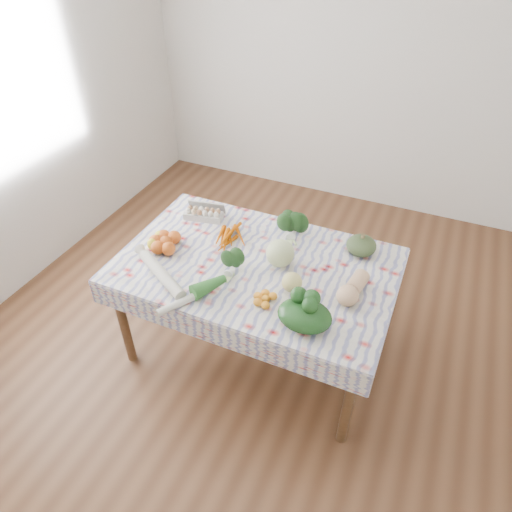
# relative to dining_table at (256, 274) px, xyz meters

# --- Properties ---
(ground) EXTENTS (4.50, 4.50, 0.00)m
(ground) POSITION_rel_dining_table_xyz_m (0.00, 0.00, -0.68)
(ground) COLOR #502F1B
(ground) RESTS_ON ground
(wall_back) EXTENTS (4.00, 0.04, 2.80)m
(wall_back) POSITION_rel_dining_table_xyz_m (0.00, 2.25, 0.72)
(wall_back) COLOR silver
(wall_back) RESTS_ON ground
(dining_table) EXTENTS (1.60, 1.00, 0.75)m
(dining_table) POSITION_rel_dining_table_xyz_m (0.00, 0.00, 0.00)
(dining_table) COLOR brown
(dining_table) RESTS_ON ground
(tablecloth) EXTENTS (1.66, 1.06, 0.01)m
(tablecloth) POSITION_rel_dining_table_xyz_m (0.00, 0.00, 0.08)
(tablecloth) COLOR silver
(tablecloth) RESTS_ON dining_table
(egg_carton) EXTENTS (0.28, 0.15, 0.07)m
(egg_carton) POSITION_rel_dining_table_xyz_m (-0.52, 0.30, 0.12)
(egg_carton) COLOR #B5B5B0
(egg_carton) RESTS_ON tablecloth
(carrot_bunch) EXTENTS (0.26, 0.24, 0.05)m
(carrot_bunch) POSITION_rel_dining_table_xyz_m (-0.24, 0.14, 0.11)
(carrot_bunch) COLOR #CA5700
(carrot_bunch) RESTS_ON tablecloth
(kale_bunch) EXTENTS (0.21, 0.20, 0.15)m
(kale_bunch) POSITION_rel_dining_table_xyz_m (0.09, 0.33, 0.16)
(kale_bunch) COLOR #1A3E17
(kale_bunch) RESTS_ON tablecloth
(kabocha_squash) EXTENTS (0.22, 0.22, 0.12)m
(kabocha_squash) POSITION_rel_dining_table_xyz_m (0.55, 0.35, 0.14)
(kabocha_squash) COLOR #3C502B
(kabocha_squash) RESTS_ON tablecloth
(cabbage) EXTENTS (0.17, 0.17, 0.17)m
(cabbage) POSITION_rel_dining_table_xyz_m (0.13, 0.05, 0.17)
(cabbage) COLOR #BBCC8C
(cabbage) RESTS_ON tablecloth
(butternut_squash) EXTENTS (0.16, 0.28, 0.12)m
(butternut_squash) POSITION_rel_dining_table_xyz_m (0.60, -0.04, 0.14)
(butternut_squash) COLOR #DAA97B
(butternut_squash) RESTS_ON tablecloth
(orange_cluster) EXTENTS (0.33, 0.33, 0.09)m
(orange_cluster) POSITION_rel_dining_table_xyz_m (-0.58, -0.09, 0.13)
(orange_cluster) COLOR #D15817
(orange_cluster) RESTS_ON tablecloth
(broccoli) EXTENTS (0.15, 0.15, 0.10)m
(broccoli) POSITION_rel_dining_table_xyz_m (-0.10, -0.15, 0.13)
(broccoli) COLOR #1F481C
(broccoli) RESTS_ON tablecloth
(mandarin_cluster) EXTENTS (0.18, 0.18, 0.05)m
(mandarin_cluster) POSITION_rel_dining_table_xyz_m (0.18, -0.28, 0.11)
(mandarin_cluster) COLOR orange
(mandarin_cluster) RESTS_ON tablecloth
(grapefruit) EXTENTS (0.12, 0.12, 0.12)m
(grapefruit) POSITION_rel_dining_table_xyz_m (0.28, -0.13, 0.14)
(grapefruit) COLOR #D3C770
(grapefruit) RESTS_ON tablecloth
(spinach_bag) EXTENTS (0.34, 0.30, 0.13)m
(spinach_bag) POSITION_rel_dining_table_xyz_m (0.43, -0.35, 0.15)
(spinach_bag) COLOR #123412
(spinach_bag) RESTS_ON tablecloth
(daikon) EXTENTS (0.45, 0.30, 0.07)m
(daikon) POSITION_rel_dining_table_xyz_m (-0.44, -0.35, 0.12)
(daikon) COLOR beige
(daikon) RESTS_ON tablecloth
(leek) EXTENTS (0.25, 0.38, 0.05)m
(leek) POSITION_rel_dining_table_xyz_m (-0.20, -0.43, 0.11)
(leek) COLOR beige
(leek) RESTS_ON tablecloth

